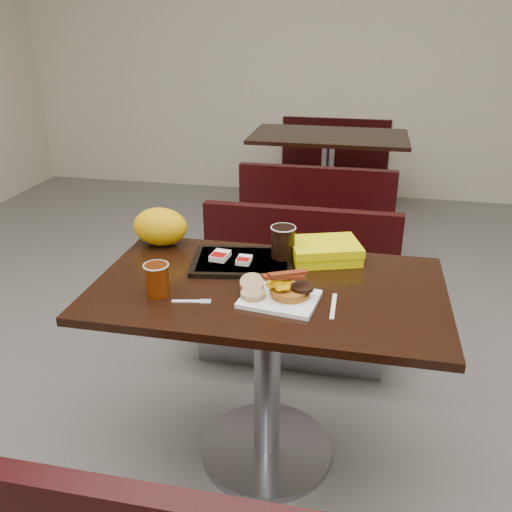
% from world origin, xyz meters
% --- Properties ---
extents(floor, '(6.00, 7.00, 0.01)m').
position_xyz_m(floor, '(0.00, 0.00, 0.00)').
color(floor, slate).
rests_on(floor, ground).
extents(wall_back, '(6.00, 0.01, 2.80)m').
position_xyz_m(wall_back, '(0.00, 3.50, 1.40)').
color(wall_back, beige).
rests_on(wall_back, ground).
extents(table_near, '(1.20, 0.70, 0.75)m').
position_xyz_m(table_near, '(0.00, 0.00, 0.38)').
color(table_near, black).
rests_on(table_near, floor).
extents(bench_near_n, '(1.00, 0.46, 0.72)m').
position_xyz_m(bench_near_n, '(0.00, 0.70, 0.36)').
color(bench_near_n, black).
rests_on(bench_near_n, floor).
extents(table_far, '(1.20, 0.70, 0.75)m').
position_xyz_m(table_far, '(0.00, 2.60, 0.38)').
color(table_far, black).
rests_on(table_far, floor).
extents(bench_far_s, '(1.00, 0.46, 0.72)m').
position_xyz_m(bench_far_s, '(0.00, 1.90, 0.36)').
color(bench_far_s, black).
rests_on(bench_far_s, floor).
extents(bench_far_n, '(1.00, 0.46, 0.72)m').
position_xyz_m(bench_far_n, '(0.00, 3.30, 0.36)').
color(bench_far_n, black).
rests_on(bench_far_n, floor).
extents(platter, '(0.26, 0.22, 0.01)m').
position_xyz_m(platter, '(0.06, -0.10, 0.76)').
color(platter, white).
rests_on(platter, table_near).
extents(pancake_stack, '(0.16, 0.16, 0.03)m').
position_xyz_m(pancake_stack, '(0.09, -0.08, 0.78)').
color(pancake_stack, '#A8681C').
rests_on(pancake_stack, platter).
extents(sausage_patty, '(0.09, 0.09, 0.01)m').
position_xyz_m(sausage_patty, '(0.13, -0.08, 0.80)').
color(sausage_patty, black).
rests_on(sausage_patty, pancake_stack).
extents(scrambled_eggs, '(0.10, 0.10, 0.04)m').
position_xyz_m(scrambled_eggs, '(0.05, -0.10, 0.81)').
color(scrambled_eggs, '#FFEA05').
rests_on(scrambled_eggs, pancake_stack).
extents(bacon_strips, '(0.15, 0.12, 0.01)m').
position_xyz_m(bacon_strips, '(0.07, -0.10, 0.84)').
color(bacon_strips, '#3F1204').
rests_on(bacon_strips, scrambled_eggs).
extents(muffin_bottom, '(0.08, 0.08, 0.02)m').
position_xyz_m(muffin_bottom, '(-0.03, -0.12, 0.77)').
color(muffin_bottom, tan).
rests_on(muffin_bottom, platter).
extents(muffin_top, '(0.10, 0.10, 0.05)m').
position_xyz_m(muffin_top, '(-0.04, -0.07, 0.79)').
color(muffin_top, tan).
rests_on(muffin_top, platter).
extents(coffee_cup_near, '(0.09, 0.09, 0.11)m').
position_xyz_m(coffee_cup_near, '(-0.35, -0.14, 0.80)').
color(coffee_cup_near, '#822E04').
rests_on(coffee_cup_near, table_near).
extents(fork, '(0.13, 0.05, 0.00)m').
position_xyz_m(fork, '(-0.24, -0.17, 0.75)').
color(fork, white).
rests_on(fork, table_near).
extents(knife, '(0.02, 0.16, 0.00)m').
position_xyz_m(knife, '(0.23, -0.11, 0.75)').
color(knife, white).
rests_on(knife, table_near).
extents(condiment_ketchup, '(0.05, 0.04, 0.01)m').
position_xyz_m(condiment_ketchup, '(0.03, 0.03, 0.75)').
color(condiment_ketchup, '#8C0504').
rests_on(condiment_ketchup, table_near).
extents(tray, '(0.41, 0.32, 0.02)m').
position_xyz_m(tray, '(-0.12, 0.15, 0.76)').
color(tray, black).
rests_on(tray, table_near).
extents(hashbrown_sleeve_left, '(0.07, 0.09, 0.02)m').
position_xyz_m(hashbrown_sleeve_left, '(-0.21, 0.14, 0.78)').
color(hashbrown_sleeve_left, silver).
rests_on(hashbrown_sleeve_left, tray).
extents(hashbrown_sleeve_right, '(0.05, 0.07, 0.02)m').
position_xyz_m(hashbrown_sleeve_right, '(-0.11, 0.13, 0.78)').
color(hashbrown_sleeve_right, silver).
rests_on(hashbrown_sleeve_right, tray).
extents(coffee_cup_far, '(0.10, 0.10, 0.12)m').
position_xyz_m(coffee_cup_far, '(0.02, 0.20, 0.83)').
color(coffee_cup_far, black).
rests_on(coffee_cup_far, tray).
extents(clamshell, '(0.30, 0.26, 0.07)m').
position_xyz_m(clamshell, '(0.17, 0.25, 0.78)').
color(clamshell, '#E3D703').
rests_on(clamshell, table_near).
extents(paper_bag, '(0.26, 0.22, 0.15)m').
position_xyz_m(paper_bag, '(-0.49, 0.27, 0.83)').
color(paper_bag, '#EFBC07').
rests_on(paper_bag, table_near).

